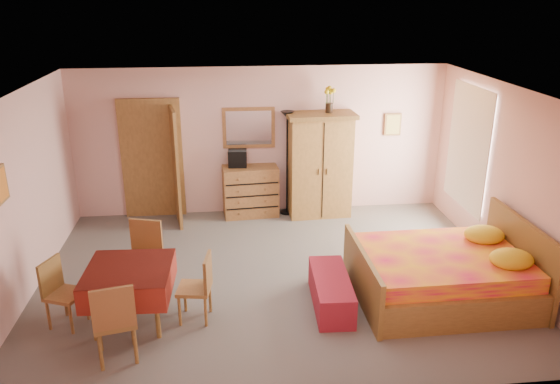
{
  "coord_description": "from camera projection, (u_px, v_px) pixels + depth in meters",
  "views": [
    {
      "loc": [
        -0.65,
        -6.79,
        3.78
      ],
      "look_at": [
        0.1,
        0.3,
        1.15
      ],
      "focal_mm": 35.0,
      "sensor_mm": 36.0,
      "label": 1
    }
  ],
  "objects": [
    {
      "name": "window",
      "position": [
        469.0,
        148.0,
        8.64
      ],
      "size": [
        0.08,
        1.4,
        1.95
      ],
      "primitive_type": "cube",
      "color": "white",
      "rests_on": "wall_right"
    },
    {
      "name": "wall_left",
      "position": [
        21.0,
        199.0,
        6.94
      ],
      "size": [
        0.1,
        5.0,
        2.6
      ],
      "primitive_type": "cube",
      "color": "#DBA59E",
      "rests_on": "floor"
    },
    {
      "name": "chair_east",
      "position": [
        194.0,
        288.0,
        6.56
      ],
      "size": [
        0.44,
        0.44,
        0.85
      ],
      "primitive_type": "cube",
      "rotation": [
        0.0,
        0.0,
        1.42
      ],
      "color": "#A67238",
      "rests_on": "floor"
    },
    {
      "name": "ceiling",
      "position": [
        275.0,
        92.0,
        6.81
      ],
      "size": [
        6.5,
        6.5,
        0.0
      ],
      "primitive_type": "plane",
      "rotation": [
        3.14,
        0.0,
        0.0
      ],
      "color": "brown",
      "rests_on": "wall_back"
    },
    {
      "name": "doorway",
      "position": [
        153.0,
        160.0,
        9.47
      ],
      "size": [
        1.06,
        0.12,
        2.15
      ],
      "primitive_type": "cube",
      "color": "#9E6B35",
      "rests_on": "floor"
    },
    {
      "name": "chair_west",
      "position": [
        65.0,
        294.0,
        6.44
      ],
      "size": [
        0.5,
        0.5,
        0.84
      ],
      "primitive_type": "cube",
      "rotation": [
        0.0,
        0.0,
        -1.96
      ],
      "color": "#A26736",
      "rests_on": "floor"
    },
    {
      "name": "stereo",
      "position": [
        238.0,
        158.0,
        9.48
      ],
      "size": [
        0.34,
        0.26,
        0.3
      ],
      "primitive_type": "cube",
      "rotation": [
        0.0,
        0.0,
        -0.08
      ],
      "color": "black",
      "rests_on": "chest_of_drawers"
    },
    {
      "name": "sunflower_vase",
      "position": [
        329.0,
        99.0,
        9.19
      ],
      "size": [
        0.18,
        0.18,
        0.45
      ],
      "primitive_type": "cube",
      "rotation": [
        0.0,
        0.0,
        -0.03
      ],
      "color": "yellow",
      "rests_on": "wardrobe"
    },
    {
      "name": "wall_front",
      "position": [
        302.0,
        283.0,
        4.93
      ],
      "size": [
        6.5,
        0.1,
        2.6
      ],
      "primitive_type": "cube",
      "color": "#DBA59E",
      "rests_on": "floor"
    },
    {
      "name": "chest_of_drawers",
      "position": [
        251.0,
        191.0,
        9.66
      ],
      "size": [
        0.99,
        0.55,
        0.9
      ],
      "primitive_type": "cube",
      "rotation": [
        0.0,
        0.0,
        0.08
      ],
      "color": "#966032",
      "rests_on": "floor"
    },
    {
      "name": "wardrobe",
      "position": [
        320.0,
        165.0,
        9.53
      ],
      "size": [
        1.2,
        0.66,
        1.84
      ],
      "primitive_type": "cube",
      "rotation": [
        0.0,
        0.0,
        0.05
      ],
      "color": "#AB7839",
      "rests_on": "floor"
    },
    {
      "name": "floor",
      "position": [
        275.0,
        276.0,
        7.71
      ],
      "size": [
        6.5,
        6.5,
        0.0
      ],
      "primitive_type": "plane",
      "color": "slate",
      "rests_on": "ground"
    },
    {
      "name": "chair_north",
      "position": [
        142.0,
        260.0,
        7.13
      ],
      "size": [
        0.54,
        0.54,
        0.97
      ],
      "primitive_type": "cube",
      "rotation": [
        0.0,
        0.0,
        2.86
      ],
      "color": "#A17436",
      "rests_on": "floor"
    },
    {
      "name": "chair_south",
      "position": [
        115.0,
        319.0,
        5.84
      ],
      "size": [
        0.53,
        0.53,
        0.97
      ],
      "primitive_type": "cube",
      "rotation": [
        0.0,
        0.0,
        0.23
      ],
      "color": "olive",
      "rests_on": "floor"
    },
    {
      "name": "picture_left",
      "position": [
        0.0,
        185.0,
        6.24
      ],
      "size": [
        0.04,
        0.32,
        0.42
      ],
      "primitive_type": "cube",
      "color": "orange",
      "rests_on": "wall_left"
    },
    {
      "name": "wall_mirror",
      "position": [
        249.0,
        128.0,
        9.48
      ],
      "size": [
        0.91,
        0.07,
        0.72
      ],
      "primitive_type": "cube",
      "rotation": [
        0.0,
        0.0,
        -0.02
      ],
      "color": "silver",
      "rests_on": "wall_back"
    },
    {
      "name": "dining_table",
      "position": [
        131.0,
        295.0,
        6.53
      ],
      "size": [
        1.03,
        1.03,
        0.73
      ],
      "primitive_type": "cube",
      "rotation": [
        0.0,
        0.0,
        -0.04
      ],
      "color": "maroon",
      "rests_on": "floor"
    },
    {
      "name": "wall_right",
      "position": [
        507.0,
        181.0,
        7.58
      ],
      "size": [
        0.1,
        5.0,
        2.6
      ],
      "primitive_type": "cube",
      "color": "#DBA59E",
      "rests_on": "floor"
    },
    {
      "name": "picture_back",
      "position": [
        393.0,
        124.0,
        9.71
      ],
      "size": [
        0.3,
        0.04,
        0.4
      ],
      "primitive_type": "cube",
      "color": "#D8BF59",
      "rests_on": "wall_back"
    },
    {
      "name": "bed",
      "position": [
        442.0,
        261.0,
        7.02
      ],
      "size": [
        2.24,
        1.78,
        1.03
      ],
      "primitive_type": "cube",
      "rotation": [
        0.0,
        0.0,
        0.01
      ],
      "color": "#DE1542",
      "rests_on": "floor"
    },
    {
      "name": "floor_lamp",
      "position": [
        287.0,
        164.0,
        9.57
      ],
      "size": [
        0.28,
        0.28,
        1.87
      ],
      "primitive_type": "cube",
      "rotation": [
        0.0,
        0.0,
        -0.18
      ],
      "color": "black",
      "rests_on": "floor"
    },
    {
      "name": "wall_back",
      "position": [
        261.0,
        141.0,
        9.59
      ],
      "size": [
        6.5,
        0.1,
        2.6
      ],
      "primitive_type": "cube",
      "color": "#DBA59E",
      "rests_on": "floor"
    },
    {
      "name": "bench",
      "position": [
        331.0,
        291.0,
        6.93
      ],
      "size": [
        0.5,
        1.22,
        0.4
      ],
      "primitive_type": "cube",
      "rotation": [
        0.0,
        0.0,
        -0.05
      ],
      "color": "maroon",
      "rests_on": "floor"
    }
  ]
}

